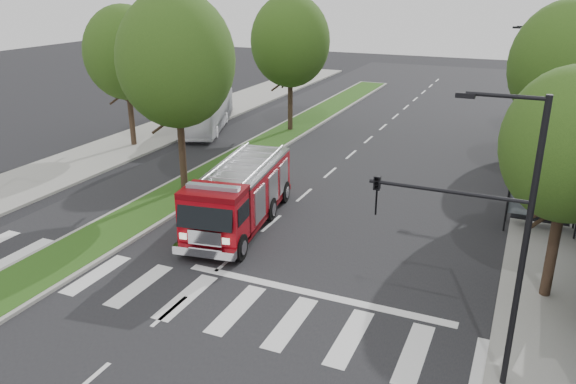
# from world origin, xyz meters

# --- Properties ---
(ground) EXTENTS (140.00, 140.00, 0.00)m
(ground) POSITION_xyz_m (0.00, 0.00, 0.00)
(ground) COLOR black
(ground) RESTS_ON ground
(sidewalk_right) EXTENTS (5.00, 80.00, 0.15)m
(sidewalk_right) POSITION_xyz_m (12.50, 10.00, 0.07)
(sidewalk_right) COLOR gray
(sidewalk_right) RESTS_ON ground
(sidewalk_left) EXTENTS (5.00, 80.00, 0.15)m
(sidewalk_left) POSITION_xyz_m (-14.50, 10.00, 0.07)
(sidewalk_left) COLOR gray
(sidewalk_left) RESTS_ON ground
(median) EXTENTS (3.00, 50.00, 0.15)m
(median) POSITION_xyz_m (-6.00, 18.00, 0.08)
(median) COLOR gray
(median) RESTS_ON ground
(bus_shelter) EXTENTS (3.20, 1.60, 2.61)m
(bus_shelter) POSITION_xyz_m (11.20, 8.15, 2.04)
(bus_shelter) COLOR black
(bus_shelter) RESTS_ON ground
(tree_right_near) EXTENTS (4.40, 4.40, 8.05)m
(tree_right_near) POSITION_xyz_m (11.50, 2.00, 5.51)
(tree_right_near) COLOR black
(tree_right_near) RESTS_ON ground
(tree_right_mid) EXTENTS (5.60, 5.60, 9.72)m
(tree_right_mid) POSITION_xyz_m (11.50, 14.00, 6.49)
(tree_right_mid) COLOR black
(tree_right_mid) RESTS_ON ground
(tree_right_far) EXTENTS (5.00, 5.00, 8.73)m
(tree_right_far) POSITION_xyz_m (11.50, 24.00, 5.84)
(tree_right_far) COLOR black
(tree_right_far) RESTS_ON ground
(tree_median_near) EXTENTS (5.80, 5.80, 10.16)m
(tree_median_near) POSITION_xyz_m (-6.00, 6.00, 6.81)
(tree_median_near) COLOR black
(tree_median_near) RESTS_ON ground
(tree_median_far) EXTENTS (5.60, 5.60, 9.72)m
(tree_median_far) POSITION_xyz_m (-6.00, 20.00, 6.49)
(tree_median_far) COLOR black
(tree_median_far) RESTS_ON ground
(tree_left_mid) EXTENTS (5.20, 5.20, 9.16)m
(tree_left_mid) POSITION_xyz_m (-14.00, 12.00, 6.16)
(tree_left_mid) COLOR black
(tree_left_mid) RESTS_ON ground
(streetlight_right_near) EXTENTS (4.08, 0.22, 8.00)m
(streetlight_right_near) POSITION_xyz_m (9.61, -3.50, 4.67)
(streetlight_right_near) COLOR black
(streetlight_right_near) RESTS_ON ground
(streetlight_right_far) EXTENTS (2.11, 0.20, 8.00)m
(streetlight_right_far) POSITION_xyz_m (10.35, 20.00, 4.48)
(streetlight_right_far) COLOR black
(streetlight_right_far) RESTS_ON ground
(fire_engine) EXTENTS (3.74, 8.77, 2.95)m
(fire_engine) POSITION_xyz_m (-1.23, 3.35, 1.41)
(fire_engine) COLOR #62050B
(fire_engine) RESTS_ON ground
(city_bus) EXTENTS (5.73, 10.15, 2.78)m
(city_bus) POSITION_xyz_m (-12.00, 18.26, 1.39)
(city_bus) COLOR silver
(city_bus) RESTS_ON ground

